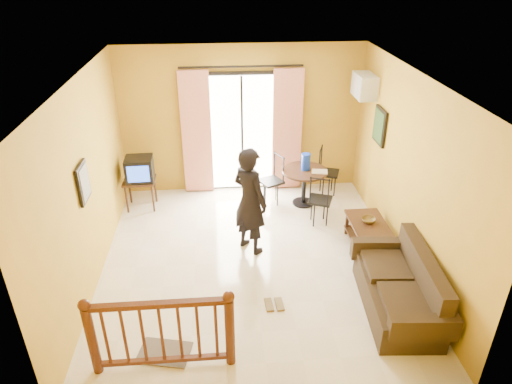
{
  "coord_description": "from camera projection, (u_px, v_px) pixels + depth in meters",
  "views": [
    {
      "loc": [
        -0.43,
        -5.65,
        4.22
      ],
      "look_at": [
        0.07,
        0.2,
        1.1
      ],
      "focal_mm": 32.0,
      "sensor_mm": 36.0,
      "label": 1
    }
  ],
  "objects": [
    {
      "name": "ground",
      "position": [
        252.0,
        261.0,
        6.99
      ],
      "size": [
        5.0,
        5.0,
        0.0
      ],
      "primitive_type": "plane",
      "color": "beige",
      "rests_on": "ground"
    },
    {
      "name": "room_shell",
      "position": [
        252.0,
        160.0,
        6.19
      ],
      "size": [
        5.0,
        5.0,
        5.0
      ],
      "color": "white",
      "rests_on": "ground"
    },
    {
      "name": "balcony_door",
      "position": [
        242.0,
        132.0,
        8.57
      ],
      "size": [
        2.25,
        0.14,
        2.46
      ],
      "color": "black",
      "rests_on": "ground"
    },
    {
      "name": "tv_table",
      "position": [
        140.0,
        184.0,
        8.25
      ],
      "size": [
        0.56,
        0.47,
        0.56
      ],
      "color": "black",
      "rests_on": "ground"
    },
    {
      "name": "television",
      "position": [
        140.0,
        169.0,
        8.11
      ],
      "size": [
        0.49,
        0.45,
        0.43
      ],
      "rotation": [
        0.0,
        0.0,
        0.03
      ],
      "color": "black",
      "rests_on": "tv_table"
    },
    {
      "name": "picture_left",
      "position": [
        83.0,
        183.0,
        5.92
      ],
      "size": [
        0.05,
        0.42,
        0.52
      ],
      "color": "black",
      "rests_on": "room_shell"
    },
    {
      "name": "dining_table",
      "position": [
        304.0,
        177.0,
        8.33
      ],
      "size": [
        0.83,
        0.83,
        0.69
      ],
      "color": "black",
      "rests_on": "ground"
    },
    {
      "name": "water_jug",
      "position": [
        306.0,
        162.0,
        8.22
      ],
      "size": [
        0.16,
        0.16,
        0.31
      ],
      "primitive_type": "cylinder",
      "color": "#1331B3",
      "rests_on": "dining_table"
    },
    {
      "name": "serving_tray",
      "position": [
        320.0,
        172.0,
        8.19
      ],
      "size": [
        0.31,
        0.23,
        0.02
      ],
      "primitive_type": "cube",
      "rotation": [
        0.0,
        0.0,
        -0.21
      ],
      "color": "#F2E2CE",
      "rests_on": "dining_table"
    },
    {
      "name": "dining_chairs",
      "position": [
        305.0,
        206.0,
        8.51
      ],
      "size": [
        1.66,
        1.57,
        0.95
      ],
      "color": "black",
      "rests_on": "ground"
    },
    {
      "name": "air_conditioner",
      "position": [
        364.0,
        86.0,
        7.85
      ],
      "size": [
        0.31,
        0.6,
        0.4
      ],
      "color": "silver",
      "rests_on": "room_shell"
    },
    {
      "name": "botanical_print",
      "position": [
        380.0,
        126.0,
        7.52
      ],
      "size": [
        0.05,
        0.5,
        0.6
      ],
      "color": "black",
      "rests_on": "room_shell"
    },
    {
      "name": "coffee_table",
      "position": [
        369.0,
        232.0,
        7.16
      ],
      "size": [
        0.55,
        1.0,
        0.44
      ],
      "color": "black",
      "rests_on": "ground"
    },
    {
      "name": "bowl",
      "position": [
        368.0,
        220.0,
        7.14
      ],
      "size": [
        0.23,
        0.23,
        0.07
      ],
      "primitive_type": "imported",
      "rotation": [
        0.0,
        0.0,
        0.05
      ],
      "color": "brown",
      "rests_on": "coffee_table"
    },
    {
      "name": "sofa",
      "position": [
        401.0,
        290.0,
        5.93
      ],
      "size": [
        0.92,
        1.79,
        0.83
      ],
      "rotation": [
        0.0,
        0.0,
        -0.08
      ],
      "color": "black",
      "rests_on": "ground"
    },
    {
      "name": "standing_person",
      "position": [
        250.0,
        201.0,
        6.9
      ],
      "size": [
        0.73,
        0.74,
        1.73
      ],
      "primitive_type": "imported",
      "rotation": [
        0.0,
        0.0,
        2.3
      ],
      "color": "black",
      "rests_on": "ground"
    },
    {
      "name": "stair_balustrade",
      "position": [
        161.0,
        330.0,
        4.96
      ],
      "size": [
        1.63,
        0.13,
        1.04
      ],
      "color": "#471E0F",
      "rests_on": "ground"
    },
    {
      "name": "doormat",
      "position": [
        164.0,
        352.0,
        5.39
      ],
      "size": [
        0.67,
        0.52,
        0.02
      ],
      "primitive_type": "cube",
      "rotation": [
        0.0,
        0.0,
        -0.23
      ],
      "color": "#544B43",
      "rests_on": "ground"
    },
    {
      "name": "sandals",
      "position": [
        274.0,
        305.0,
        6.11
      ],
      "size": [
        0.25,
        0.26,
        0.03
      ],
      "color": "brown",
      "rests_on": "ground"
    }
  ]
}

